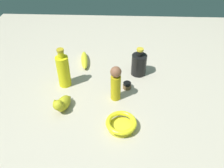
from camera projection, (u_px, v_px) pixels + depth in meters
ground at (112, 91)px, 1.24m from camera, size 2.00×2.00×0.00m
bottle_tall at (63, 70)px, 1.23m from camera, size 0.07×0.07×0.22m
person_figure_adult at (116, 83)px, 1.14m from camera, size 0.06×0.06×0.19m
cat_figurine at (62, 104)px, 1.11m from camera, size 0.09×0.13×0.09m
bowl at (121, 124)px, 1.03m from camera, size 0.14×0.14×0.04m
bottle_short at (139, 64)px, 1.32m from camera, size 0.08×0.08×0.16m
nail_polish_jar at (127, 85)px, 1.25m from camera, size 0.04×0.04×0.03m
banana at (84, 60)px, 1.44m from camera, size 0.07×0.19×0.04m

